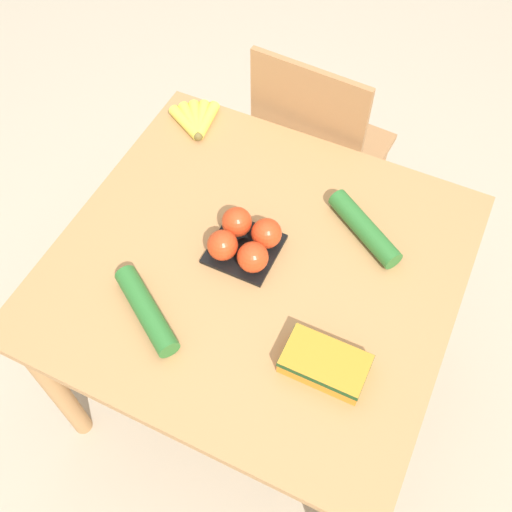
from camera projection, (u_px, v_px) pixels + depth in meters
ground_plane at (256, 373)px, 2.18m from camera, size 12.00×12.00×0.00m
dining_table at (256, 284)px, 1.65m from camera, size 1.03×0.98×0.74m
chair at (316, 154)px, 2.13m from camera, size 0.45×0.43×0.94m
banana_bunch at (196, 121)px, 1.83m from camera, size 0.15×0.16×0.03m
tomato_pack at (244, 240)px, 1.55m from camera, size 0.18×0.18×0.09m
carrot_bag at (325, 363)px, 1.38m from camera, size 0.20×0.11×0.05m
cucumber_near at (146, 310)px, 1.45m from camera, size 0.24×0.18×0.06m
cucumber_far at (364, 228)px, 1.59m from camera, size 0.24×0.18×0.06m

